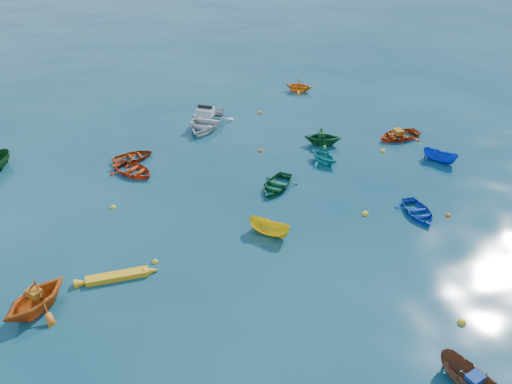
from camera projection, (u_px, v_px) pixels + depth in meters
name	position (u px, v px, depth m)	size (l,w,h in m)	color
ground	(289.00, 246.00, 25.97)	(160.00, 160.00, 0.00)	#093645
dinghy_blue_se	(418.00, 215.00, 28.43)	(1.99, 2.79, 0.58)	#0E36B3
dinghy_orange_w	(38.00, 310.00, 22.11)	(2.72, 3.15, 1.66)	orange
sampan_yellow_mid	(269.00, 234.00, 26.85)	(0.92, 2.45, 0.95)	yellow
dinghy_green_e	(276.00, 188.00, 30.91)	(2.18, 3.05, 0.63)	#135527
dinghy_cyan_se	(323.00, 162.00, 33.75)	(1.98, 2.30, 1.21)	teal
dinghy_red_nw	(134.00, 159.00, 34.09)	(2.03, 2.84, 0.59)	#9E330D
dinghy_green_n	(322.00, 144.00, 36.03)	(2.27, 2.63, 1.38)	#135525
dinghy_red_ne	(398.00, 138.00, 36.93)	(2.38, 3.33, 0.69)	#BE3E0F
sampan_blue_far	(439.00, 161.00, 33.86)	(0.88, 2.35, 0.91)	#0F36BC
dinghy_red_far	(134.00, 173.00, 32.48)	(2.24, 3.13, 0.65)	red
dinghy_orange_far	(299.00, 91.00, 45.21)	(2.08, 2.41, 1.27)	orange
kayak_yellow	(118.00, 278.00, 23.86)	(0.53, 3.63, 0.36)	#EEA615
motorboat_white	(206.00, 126.00, 38.75)	(3.51, 4.91, 1.62)	silver
tarp_blue_a	(475.00, 378.00, 18.26)	(0.62, 0.47, 0.30)	navy
tarp_orange_a	(34.00, 293.00, 21.63)	(0.64, 0.48, 0.31)	#B55D12
tarp_green_b	(322.00, 134.00, 35.59)	(0.66, 0.50, 0.32)	#124B20
tarp_orange_b	(398.00, 132.00, 36.62)	(0.73, 0.56, 0.36)	#B06512
buoy_ye_a	(462.00, 323.00, 21.44)	(0.38, 0.38, 0.38)	yellow
buoy_or_b	(448.00, 216.00, 28.34)	(0.30, 0.30, 0.30)	#FF650D
buoy_ye_b	(155.00, 262.00, 24.87)	(0.32, 0.32, 0.32)	gold
buoy_or_c	(143.00, 170.00, 32.79)	(0.30, 0.30, 0.30)	orange
buoy_ye_c	(365.00, 214.00, 28.45)	(0.39, 0.39, 0.39)	yellow
buoy_or_d	(260.00, 151.00, 35.13)	(0.32, 0.32, 0.32)	#FC550D
buoy_ye_d	(113.00, 208.00, 29.04)	(0.33, 0.33, 0.33)	yellow
buoy_or_e	(260.00, 113.00, 40.91)	(0.37, 0.37, 0.37)	orange
buoy_ye_e	(383.00, 151.00, 35.10)	(0.36, 0.36, 0.36)	yellow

